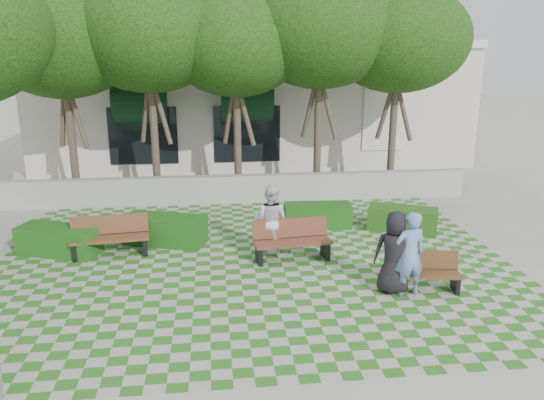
{
  "coord_description": "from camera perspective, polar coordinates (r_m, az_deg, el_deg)",
  "views": [
    {
      "loc": [
        -0.86,
        -10.49,
        4.9
      ],
      "look_at": [
        0.5,
        1.5,
        1.4
      ],
      "focal_mm": 35.0,
      "sensor_mm": 36.0,
      "label": 1
    }
  ],
  "objects": [
    {
      "name": "ground",
      "position": [
        11.61,
        -1.63,
        -8.8
      ],
      "size": [
        90.0,
        90.0,
        0.0
      ],
      "primitive_type": "plane",
      "color": "gray",
      "rests_on": "ground"
    },
    {
      "name": "lawn",
      "position": [
        12.52,
        -2.03,
        -6.85
      ],
      "size": [
        12.0,
        12.0,
        0.0
      ],
      "primitive_type": "plane",
      "color": "#2B721E",
      "rests_on": "ground"
    },
    {
      "name": "retaining_wall",
      "position": [
        17.29,
        -3.41,
        1.23
      ],
      "size": [
        15.0,
        0.36,
        0.9
      ],
      "primitive_type": "cube",
      "color": "#9E9B93",
      "rests_on": "ground"
    },
    {
      "name": "bench_east",
      "position": [
        11.53,
        15.85,
        -7.5
      ],
      "size": [
        1.59,
        0.73,
        0.81
      ],
      "rotation": [
        0.0,
        0.0,
        -0.15
      ],
      "color": "#4E301B",
      "rests_on": "ground"
    },
    {
      "name": "bench_mid",
      "position": [
        12.62,
        2.16,
        -4.41
      ],
      "size": [
        1.88,
        0.78,
        0.96
      ],
      "rotation": [
        0.0,
        0.0,
        0.1
      ],
      "color": "brown",
      "rests_on": "ground"
    },
    {
      "name": "bench_west",
      "position": [
        13.44,
        -17.02,
        -3.84
      ],
      "size": [
        1.89,
        0.81,
        0.96
      ],
      "rotation": [
        0.0,
        0.0,
        0.12
      ],
      "color": "brown",
      "rests_on": "ground"
    },
    {
      "name": "hedge_east",
      "position": [
        15.06,
        13.86,
        -2.0
      ],
      "size": [
        1.99,
        1.43,
        0.65
      ],
      "primitive_type": "cube",
      "rotation": [
        0.0,
        0.0,
        -0.42
      ],
      "color": "#1E4A13",
      "rests_on": "ground"
    },
    {
      "name": "hedge_midright",
      "position": [
        14.99,
        4.93,
        -1.65
      ],
      "size": [
        1.9,
        0.85,
        0.65
      ],
      "primitive_type": "cube",
      "rotation": [
        0.0,
        0.0,
        -0.06
      ],
      "color": "#174B14",
      "rests_on": "ground"
    },
    {
      "name": "hedge_midleft",
      "position": [
        13.93,
        -11.45,
        -3.17
      ],
      "size": [
        2.23,
        1.46,
        0.72
      ],
      "primitive_type": "cube",
      "rotation": [
        0.0,
        0.0,
        -0.34
      ],
      "color": "#174913",
      "rests_on": "ground"
    },
    {
      "name": "hedge_west",
      "position": [
        14.0,
        -21.94,
        -4.04
      ],
      "size": [
        2.12,
        1.41,
        0.69
      ],
      "primitive_type": "cube",
      "rotation": [
        0.0,
        0.0,
        -0.35
      ],
      "color": "#184C14",
      "rests_on": "ground"
    },
    {
      "name": "person_blue",
      "position": [
        11.06,
        14.58,
        -5.64
      ],
      "size": [
        0.7,
        0.51,
        1.78
      ],
      "primitive_type": "imported",
      "rotation": [
        0.0,
        0.0,
        3.28
      ],
      "color": "#6C8DC5",
      "rests_on": "ground"
    },
    {
      "name": "person_dark",
      "position": [
        11.11,
        13.05,
        -5.53
      ],
      "size": [
        1.0,
        0.84,
        1.74
      ],
      "primitive_type": "imported",
      "rotation": [
        0.0,
        0.0,
        2.75
      ],
      "color": "black",
      "rests_on": "ground"
    },
    {
      "name": "person_white",
      "position": [
        12.79,
        -0.13,
        -2.16
      ],
      "size": [
        1.07,
        0.99,
        1.75
      ],
      "primitive_type": "imported",
      "rotation": [
        0.0,
        0.0,
        2.63
      ],
      "color": "silver",
      "rests_on": "ground"
    },
    {
      "name": "tree_row",
      "position": [
        16.47,
        -10.42,
        16.89
      ],
      "size": [
        17.7,
        13.4,
        7.41
      ],
      "color": "#47382B",
      "rests_on": "ground"
    },
    {
      "name": "building",
      "position": [
        24.75,
        -2.34,
        10.63
      ],
      "size": [
        18.0,
        8.92,
        5.15
      ],
      "color": "beige",
      "rests_on": "ground"
    }
  ]
}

